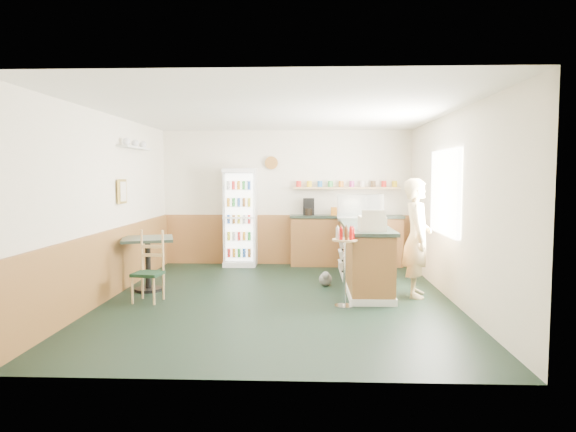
{
  "coord_description": "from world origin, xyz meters",
  "views": [
    {
      "loc": [
        0.44,
        -7.36,
        1.8
      ],
      "look_at": [
        0.13,
        0.6,
        1.17
      ],
      "focal_mm": 32.0,
      "sensor_mm": 36.0,
      "label": 1
    }
  ],
  "objects_px": {
    "display_case": "(360,207)",
    "condiment_stand": "(345,253)",
    "cafe_table": "(148,253)",
    "cafe_chair": "(149,264)",
    "drinks_fridge": "(240,217)",
    "shopkeeper": "(417,238)",
    "cash_register": "(372,223)"
  },
  "relations": [
    {
      "from": "display_case",
      "to": "drinks_fridge",
      "type": "bearing_deg",
      "value": 154.92
    },
    {
      "from": "drinks_fridge",
      "to": "cafe_table",
      "type": "bearing_deg",
      "value": -116.46
    },
    {
      "from": "drinks_fridge",
      "to": "cash_register",
      "type": "relative_size",
      "value": 5.02
    },
    {
      "from": "shopkeeper",
      "to": "display_case",
      "type": "bearing_deg",
      "value": 34.16
    },
    {
      "from": "cafe_table",
      "to": "condiment_stand",
      "type": "bearing_deg",
      "value": -16.0
    },
    {
      "from": "display_case",
      "to": "cash_register",
      "type": "distance_m",
      "value": 1.74
    },
    {
      "from": "display_case",
      "to": "cash_register",
      "type": "xyz_separation_m",
      "value": [
        0.0,
        -1.73,
        -0.12
      ]
    },
    {
      "from": "display_case",
      "to": "condiment_stand",
      "type": "relative_size",
      "value": 0.74
    },
    {
      "from": "drinks_fridge",
      "to": "condiment_stand",
      "type": "height_order",
      "value": "drinks_fridge"
    },
    {
      "from": "display_case",
      "to": "cafe_chair",
      "type": "xyz_separation_m",
      "value": [
        -3.19,
        -1.85,
        -0.71
      ]
    },
    {
      "from": "display_case",
      "to": "condiment_stand",
      "type": "bearing_deg",
      "value": -101.02
    },
    {
      "from": "display_case",
      "to": "cafe_chair",
      "type": "distance_m",
      "value": 3.75
    },
    {
      "from": "drinks_fridge",
      "to": "shopkeeper",
      "type": "height_order",
      "value": "drinks_fridge"
    },
    {
      "from": "cash_register",
      "to": "shopkeeper",
      "type": "bearing_deg",
      "value": 20.42
    },
    {
      "from": "cafe_chair",
      "to": "display_case",
      "type": "bearing_deg",
      "value": 37.28
    },
    {
      "from": "condiment_stand",
      "to": "cafe_chair",
      "type": "distance_m",
      "value": 2.8
    },
    {
      "from": "cash_register",
      "to": "cafe_chair",
      "type": "bearing_deg",
      "value": -179.15
    },
    {
      "from": "cafe_table",
      "to": "cafe_chair",
      "type": "relative_size",
      "value": 0.93
    },
    {
      "from": "display_case",
      "to": "condiment_stand",
      "type": "xyz_separation_m",
      "value": [
        -0.41,
        -2.1,
        -0.5
      ]
    },
    {
      "from": "display_case",
      "to": "cash_register",
      "type": "relative_size",
      "value": 2.08
    },
    {
      "from": "cafe_table",
      "to": "display_case",
      "type": "bearing_deg",
      "value": 20.01
    },
    {
      "from": "cafe_table",
      "to": "cafe_chair",
      "type": "distance_m",
      "value": 0.65
    },
    {
      "from": "display_case",
      "to": "cafe_table",
      "type": "xyz_separation_m",
      "value": [
        -3.4,
        -1.24,
        -0.65
      ]
    },
    {
      "from": "shopkeeper",
      "to": "cafe_table",
      "type": "height_order",
      "value": "shopkeeper"
    },
    {
      "from": "shopkeeper",
      "to": "cafe_chair",
      "type": "bearing_deg",
      "value": 104.27
    },
    {
      "from": "display_case",
      "to": "cafe_table",
      "type": "distance_m",
      "value": 3.68
    },
    {
      "from": "cash_register",
      "to": "cafe_table",
      "type": "bearing_deg",
      "value": 170.45
    },
    {
      "from": "cash_register",
      "to": "condiment_stand",
      "type": "xyz_separation_m",
      "value": [
        -0.41,
        -0.37,
        -0.38
      ]
    },
    {
      "from": "drinks_fridge",
      "to": "cash_register",
      "type": "xyz_separation_m",
      "value": [
        2.26,
        -2.79,
        0.15
      ]
    },
    {
      "from": "cafe_table",
      "to": "cafe_chair",
      "type": "height_order",
      "value": "cafe_chair"
    },
    {
      "from": "condiment_stand",
      "to": "drinks_fridge",
      "type": "bearing_deg",
      "value": 120.4
    },
    {
      "from": "cafe_chair",
      "to": "cafe_table",
      "type": "bearing_deg",
      "value": 116.33
    }
  ]
}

